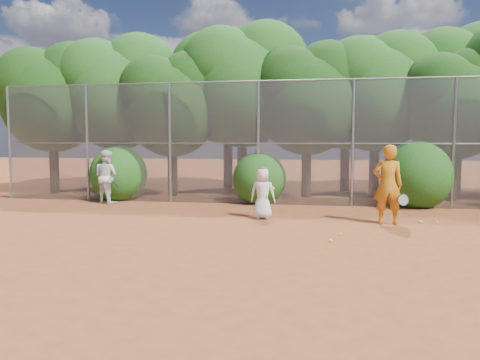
# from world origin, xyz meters

# --- Properties ---
(ground) EXTENTS (80.00, 80.00, 0.00)m
(ground) POSITION_xyz_m (0.00, 0.00, 0.00)
(ground) COLOR brown
(ground) RESTS_ON ground
(fence_back) EXTENTS (20.05, 0.09, 4.03)m
(fence_back) POSITION_xyz_m (-0.12, 6.00, 2.05)
(fence_back) COLOR gray
(fence_back) RESTS_ON ground
(tree_0) EXTENTS (4.38, 3.81, 6.00)m
(tree_0) POSITION_xyz_m (-9.44, 8.04, 3.93)
(tree_0) COLOR black
(tree_0) RESTS_ON ground
(tree_1) EXTENTS (4.64, 4.03, 6.35)m
(tree_1) POSITION_xyz_m (-6.94, 8.54, 4.16)
(tree_1) COLOR black
(tree_1) RESTS_ON ground
(tree_2) EXTENTS (3.99, 3.47, 5.47)m
(tree_2) POSITION_xyz_m (-4.45, 7.83, 3.58)
(tree_2) COLOR black
(tree_2) RESTS_ON ground
(tree_3) EXTENTS (4.89, 4.26, 6.70)m
(tree_3) POSITION_xyz_m (-1.94, 8.84, 4.40)
(tree_3) COLOR black
(tree_3) RESTS_ON ground
(tree_4) EXTENTS (4.19, 3.64, 5.73)m
(tree_4) POSITION_xyz_m (0.55, 8.24, 3.76)
(tree_4) COLOR black
(tree_4) RESTS_ON ground
(tree_5) EXTENTS (4.51, 3.92, 6.17)m
(tree_5) POSITION_xyz_m (3.06, 9.04, 4.05)
(tree_5) COLOR black
(tree_5) RESTS_ON ground
(tree_6) EXTENTS (3.86, 3.36, 5.29)m
(tree_6) POSITION_xyz_m (5.55, 8.03, 3.47)
(tree_6) COLOR black
(tree_6) RESTS_ON ground
(tree_9) EXTENTS (4.83, 4.20, 6.62)m
(tree_9) POSITION_xyz_m (-7.94, 10.84, 4.34)
(tree_9) COLOR black
(tree_9) RESTS_ON ground
(tree_10) EXTENTS (5.15, 4.48, 7.06)m
(tree_10) POSITION_xyz_m (-2.93, 11.05, 4.63)
(tree_10) COLOR black
(tree_10) RESTS_ON ground
(tree_11) EXTENTS (4.64, 4.03, 6.35)m
(tree_11) POSITION_xyz_m (2.06, 10.64, 4.16)
(tree_11) COLOR black
(tree_11) RESTS_ON ground
(tree_12) EXTENTS (5.02, 4.37, 6.88)m
(tree_12) POSITION_xyz_m (6.56, 11.24, 4.51)
(tree_12) COLOR black
(tree_12) RESTS_ON ground
(bush_0) EXTENTS (2.00, 2.00, 2.00)m
(bush_0) POSITION_xyz_m (-6.00, 6.30, 1.00)
(bush_0) COLOR #194B12
(bush_0) RESTS_ON ground
(bush_1) EXTENTS (1.80, 1.80, 1.80)m
(bush_1) POSITION_xyz_m (-1.00, 6.30, 0.90)
(bush_1) COLOR #194B12
(bush_1) RESTS_ON ground
(bush_2) EXTENTS (2.20, 2.20, 2.20)m
(bush_2) POSITION_xyz_m (4.00, 6.30, 1.10)
(bush_2) COLOR #194B12
(bush_2) RESTS_ON ground
(player_yellow) EXTENTS (0.88, 0.51, 2.00)m
(player_yellow) POSITION_xyz_m (2.68, 2.94, 1.00)
(player_yellow) COLOR #C67617
(player_yellow) RESTS_ON ground
(player_teen) EXTENTS (0.69, 0.47, 1.40)m
(player_teen) POSITION_xyz_m (-0.50, 3.20, 0.70)
(player_teen) COLOR white
(player_teen) RESTS_ON ground
(player_white) EXTENTS (1.06, 0.96, 1.78)m
(player_white) POSITION_xyz_m (-6.02, 5.40, 0.89)
(player_white) COLOR white
(player_white) RESTS_ON ground
(ball_0) EXTENTS (0.07, 0.07, 0.07)m
(ball_0) POSITION_xyz_m (1.47, 1.27, 0.03)
(ball_0) COLOR yellow
(ball_0) RESTS_ON ground
(ball_1) EXTENTS (0.07, 0.07, 0.07)m
(ball_1) POSITION_xyz_m (3.55, 3.24, 0.03)
(ball_1) COLOR yellow
(ball_1) RESTS_ON ground
(ball_2) EXTENTS (0.07, 0.07, 0.07)m
(ball_2) POSITION_xyz_m (1.23, 0.59, 0.03)
(ball_2) COLOR yellow
(ball_2) RESTS_ON ground
(ball_4) EXTENTS (0.07, 0.07, 0.07)m
(ball_4) POSITION_xyz_m (3.95, 3.23, 0.03)
(ball_4) COLOR yellow
(ball_4) RESTS_ON ground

